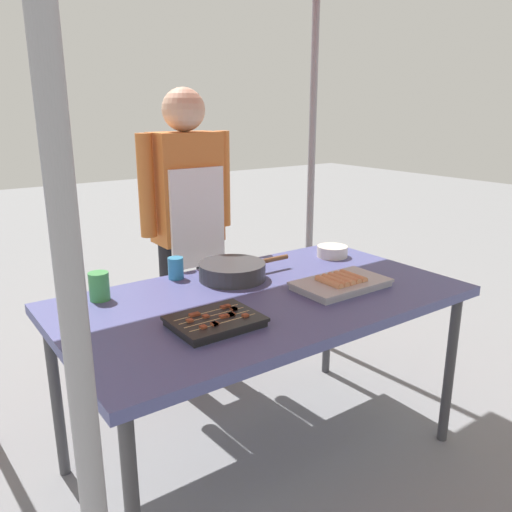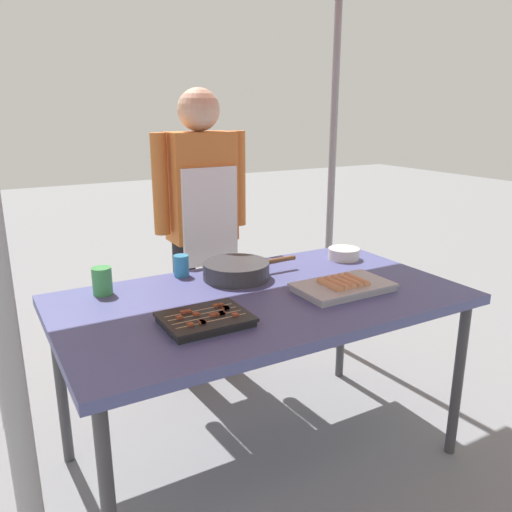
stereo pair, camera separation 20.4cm
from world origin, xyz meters
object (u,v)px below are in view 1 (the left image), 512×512
(drink_cup_by_wok, at_px, (99,286))
(vendor_woman, at_px, (188,216))
(stall_table, at_px, (263,307))
(tray_grilled_sausages, at_px, (341,283))
(cooking_wok, at_px, (233,270))
(tray_meat_skewers, at_px, (215,321))
(drink_cup_near_edge, at_px, (176,268))
(condiment_bowl, at_px, (332,251))

(drink_cup_by_wok, relative_size, vendor_woman, 0.07)
(stall_table, relative_size, tray_grilled_sausages, 4.10)
(cooking_wok, distance_m, vendor_woman, 0.58)
(tray_meat_skewers, distance_m, drink_cup_by_wok, 0.53)
(stall_table, xyz_separation_m, tray_meat_skewers, (-0.31, -0.15, 0.07))
(stall_table, distance_m, cooking_wok, 0.25)
(tray_grilled_sausages, bearing_deg, drink_cup_by_wok, 152.47)
(drink_cup_by_wok, height_order, vendor_woman, vendor_woman)
(stall_table, bearing_deg, drink_cup_by_wok, 149.26)
(tray_grilled_sausages, distance_m, cooking_wok, 0.47)
(tray_grilled_sausages, xyz_separation_m, drink_cup_near_edge, (-0.50, 0.51, 0.03))
(vendor_woman, bearing_deg, tray_meat_skewers, 66.55)
(condiment_bowl, xyz_separation_m, drink_cup_by_wok, (-1.16, 0.08, 0.03))
(condiment_bowl, distance_m, drink_cup_by_wok, 1.16)
(condiment_bowl, bearing_deg, vendor_woman, 132.82)
(stall_table, distance_m, drink_cup_near_edge, 0.44)
(tray_grilled_sausages, distance_m, condiment_bowl, 0.47)
(tray_grilled_sausages, height_order, vendor_woman, vendor_woman)
(drink_cup_by_wok, bearing_deg, stall_table, -30.74)
(tray_grilled_sausages, relative_size, vendor_woman, 0.25)
(drink_cup_near_edge, xyz_separation_m, vendor_woman, (0.28, 0.41, 0.13))
(cooking_wok, relative_size, drink_cup_near_edge, 4.74)
(stall_table, height_order, cooking_wok, cooking_wok)
(condiment_bowl, bearing_deg, stall_table, -158.33)
(drink_cup_near_edge, relative_size, drink_cup_by_wok, 0.86)
(cooking_wok, bearing_deg, drink_cup_near_edge, 142.66)
(condiment_bowl, height_order, drink_cup_by_wok, drink_cup_by_wok)
(drink_cup_near_edge, bearing_deg, tray_meat_skewers, -103.14)
(stall_table, distance_m, drink_cup_by_wok, 0.65)
(stall_table, relative_size, cooking_wok, 3.55)
(tray_grilled_sausages, relative_size, cooking_wok, 0.87)
(stall_table, bearing_deg, tray_meat_skewers, -154.64)
(condiment_bowl, distance_m, drink_cup_near_edge, 0.81)
(tray_grilled_sausages, height_order, drink_cup_by_wok, drink_cup_by_wok)
(drink_cup_near_edge, bearing_deg, cooking_wok, -37.34)
(drink_cup_by_wok, bearing_deg, drink_cup_near_edge, 9.67)
(vendor_woman, bearing_deg, cooking_wok, 81.18)
(vendor_woman, bearing_deg, stall_table, 83.14)
(cooking_wok, xyz_separation_m, vendor_woman, (0.09, 0.56, 0.14))
(stall_table, height_order, condiment_bowl, condiment_bowl)
(tray_meat_skewers, distance_m, cooking_wok, 0.50)
(tray_meat_skewers, xyz_separation_m, vendor_woman, (0.41, 0.94, 0.16))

